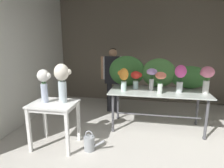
{
  "coord_description": "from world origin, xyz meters",
  "views": [
    {
      "loc": [
        0.19,
        -1.86,
        1.76
      ],
      "look_at": [
        -0.43,
        1.48,
        0.98
      ],
      "focal_mm": 30.64,
      "sensor_mm": 36.0,
      "label": 1
    }
  ],
  "objects_px": {
    "vase_coral_tulips": "(161,79)",
    "vase_white_roses_tall": "(44,83)",
    "side_table_white": "(54,109)",
    "vase_scarlet_ranunculus": "(136,78)",
    "florist": "(113,73)",
    "vase_sunset_roses": "(124,77)",
    "vase_fuchsia_freesia": "(180,76)",
    "watering_can": "(90,143)",
    "display_table_glass": "(158,97)",
    "vase_rosy_peonies": "(207,76)",
    "vase_cream_lisianthus_tall": "(62,80)",
    "vase_lilac_hydrangea": "(152,76)"
  },
  "relations": [
    {
      "from": "display_table_glass",
      "to": "vase_scarlet_ranunculus",
      "type": "distance_m",
      "value": 0.57
    },
    {
      "from": "vase_coral_tulips",
      "to": "watering_can",
      "type": "xyz_separation_m",
      "value": [
        -1.12,
        -0.84,
        -0.93
      ]
    },
    {
      "from": "vase_scarlet_ranunculus",
      "to": "vase_coral_tulips",
      "type": "bearing_deg",
      "value": -30.76
    },
    {
      "from": "watering_can",
      "to": "side_table_white",
      "type": "bearing_deg",
      "value": 177.04
    },
    {
      "from": "side_table_white",
      "to": "watering_can",
      "type": "xyz_separation_m",
      "value": [
        0.61,
        -0.03,
        -0.53
      ]
    },
    {
      "from": "vase_fuchsia_freesia",
      "to": "watering_can",
      "type": "height_order",
      "value": "vase_fuchsia_freesia"
    },
    {
      "from": "side_table_white",
      "to": "watering_can",
      "type": "relative_size",
      "value": 2.18
    },
    {
      "from": "display_table_glass",
      "to": "vase_fuchsia_freesia",
      "type": "distance_m",
      "value": 0.59
    },
    {
      "from": "vase_fuchsia_freesia",
      "to": "vase_white_roses_tall",
      "type": "relative_size",
      "value": 0.96
    },
    {
      "from": "vase_coral_tulips",
      "to": "watering_can",
      "type": "distance_m",
      "value": 1.69
    },
    {
      "from": "florist",
      "to": "vase_sunset_roses",
      "type": "xyz_separation_m",
      "value": [
        0.37,
        -0.9,
        0.08
      ]
    },
    {
      "from": "vase_fuchsia_freesia",
      "to": "watering_can",
      "type": "bearing_deg",
      "value": -146.29
    },
    {
      "from": "vase_sunset_roses",
      "to": "florist",
      "type": "bearing_deg",
      "value": 112.69
    },
    {
      "from": "vase_cream_lisianthus_tall",
      "to": "vase_sunset_roses",
      "type": "bearing_deg",
      "value": 42.73
    },
    {
      "from": "display_table_glass",
      "to": "vase_rosy_peonies",
      "type": "height_order",
      "value": "vase_rosy_peonies"
    },
    {
      "from": "vase_rosy_peonies",
      "to": "vase_fuchsia_freesia",
      "type": "distance_m",
      "value": 0.47
    },
    {
      "from": "vase_rosy_peonies",
      "to": "vase_scarlet_ranunculus",
      "type": "distance_m",
      "value": 1.31
    },
    {
      "from": "vase_scarlet_ranunculus",
      "to": "vase_rosy_peonies",
      "type": "bearing_deg",
      "value": -4.41
    },
    {
      "from": "vase_coral_tulips",
      "to": "vase_cream_lisianthus_tall",
      "type": "relative_size",
      "value": 0.64
    },
    {
      "from": "vase_scarlet_ranunculus",
      "to": "vase_fuchsia_freesia",
      "type": "bearing_deg",
      "value": -8.61
    },
    {
      "from": "florist",
      "to": "vase_coral_tulips",
      "type": "relative_size",
      "value": 3.86
    },
    {
      "from": "florist",
      "to": "vase_sunset_roses",
      "type": "height_order",
      "value": "florist"
    },
    {
      "from": "side_table_white",
      "to": "vase_rosy_peonies",
      "type": "height_order",
      "value": "vase_rosy_peonies"
    },
    {
      "from": "vase_cream_lisianthus_tall",
      "to": "vase_white_roses_tall",
      "type": "bearing_deg",
      "value": -168.8
    },
    {
      "from": "vase_scarlet_ranunculus",
      "to": "watering_can",
      "type": "distance_m",
      "value": 1.58
    },
    {
      "from": "vase_rosy_peonies",
      "to": "vase_cream_lisianthus_tall",
      "type": "xyz_separation_m",
      "value": [
        -2.42,
        -0.93,
        0.03
      ]
    },
    {
      "from": "side_table_white",
      "to": "vase_scarlet_ranunculus",
      "type": "distance_m",
      "value": 1.71
    },
    {
      "from": "florist",
      "to": "side_table_white",
      "type": "bearing_deg",
      "value": -110.48
    },
    {
      "from": "side_table_white",
      "to": "vase_rosy_peonies",
      "type": "xyz_separation_m",
      "value": [
        2.57,
        0.99,
        0.46
      ]
    },
    {
      "from": "vase_white_roses_tall",
      "to": "watering_can",
      "type": "distance_m",
      "value": 1.22
    },
    {
      "from": "side_table_white",
      "to": "vase_white_roses_tall",
      "type": "bearing_deg",
      "value": 179.7
    },
    {
      "from": "display_table_glass",
      "to": "vase_fuchsia_freesia",
      "type": "relative_size",
      "value": 3.61
    },
    {
      "from": "vase_sunset_roses",
      "to": "vase_lilac_hydrangea",
      "type": "xyz_separation_m",
      "value": [
        0.54,
        0.16,
        0.02
      ]
    },
    {
      "from": "vase_cream_lisianthus_tall",
      "to": "vase_fuchsia_freesia",
      "type": "bearing_deg",
      "value": 24.92
    },
    {
      "from": "display_table_glass",
      "to": "vase_scarlet_ranunculus",
      "type": "height_order",
      "value": "vase_scarlet_ranunculus"
    },
    {
      "from": "vase_scarlet_ranunculus",
      "to": "vase_white_roses_tall",
      "type": "height_order",
      "value": "vase_white_roses_tall"
    },
    {
      "from": "vase_fuchsia_freesia",
      "to": "vase_white_roses_tall",
      "type": "bearing_deg",
      "value": -156.72
    },
    {
      "from": "vase_lilac_hydrangea",
      "to": "vase_white_roses_tall",
      "type": "relative_size",
      "value": 0.8
    },
    {
      "from": "vase_rosy_peonies",
      "to": "vase_cream_lisianthus_tall",
      "type": "distance_m",
      "value": 2.6
    },
    {
      "from": "display_table_glass",
      "to": "vase_rosy_peonies",
      "type": "relative_size",
      "value": 3.73
    },
    {
      "from": "watering_can",
      "to": "vase_fuchsia_freesia",
      "type": "bearing_deg",
      "value": 33.71
    },
    {
      "from": "side_table_white",
      "to": "vase_lilac_hydrangea",
      "type": "relative_size",
      "value": 1.76
    },
    {
      "from": "vase_coral_tulips",
      "to": "vase_white_roses_tall",
      "type": "height_order",
      "value": "vase_white_roses_tall"
    },
    {
      "from": "vase_sunset_roses",
      "to": "vase_fuchsia_freesia",
      "type": "height_order",
      "value": "vase_fuchsia_freesia"
    },
    {
      "from": "vase_sunset_roses",
      "to": "vase_scarlet_ranunculus",
      "type": "height_order",
      "value": "vase_sunset_roses"
    },
    {
      "from": "vase_rosy_peonies",
      "to": "vase_sunset_roses",
      "type": "xyz_separation_m",
      "value": [
        -1.53,
        -0.11,
        -0.06
      ]
    },
    {
      "from": "vase_scarlet_ranunculus",
      "to": "side_table_white",
      "type": "bearing_deg",
      "value": -139.27
    },
    {
      "from": "vase_rosy_peonies",
      "to": "watering_can",
      "type": "height_order",
      "value": "vase_rosy_peonies"
    },
    {
      "from": "vase_white_roses_tall",
      "to": "vase_lilac_hydrangea",
      "type": "bearing_deg",
      "value": 31.14
    },
    {
      "from": "vase_coral_tulips",
      "to": "vase_fuchsia_freesia",
      "type": "relative_size",
      "value": 0.78
    }
  ]
}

